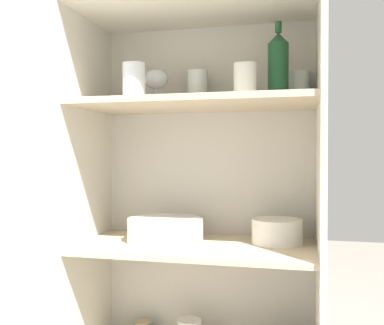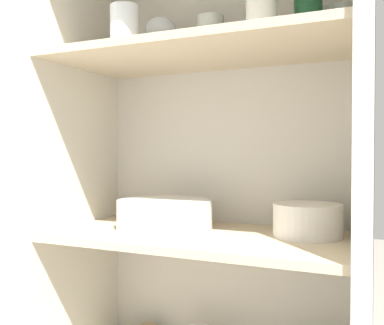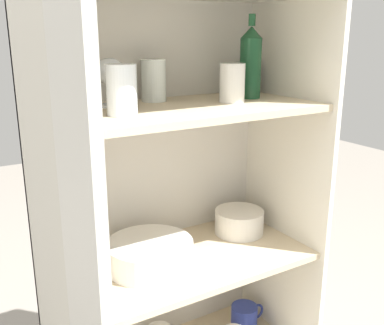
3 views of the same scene
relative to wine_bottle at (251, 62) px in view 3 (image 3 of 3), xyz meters
name	(u,v)px [view 3 (image 3 of 3)]	position (x,y,z in m)	size (l,w,h in m)	color
cupboard_back_panel	(154,220)	(-0.27, 0.17, -0.53)	(0.82, 0.02, 1.44)	silver
cupboard_side_left	(53,277)	(-0.67, -0.04, -0.53)	(0.02, 0.43, 1.44)	silver
cupboard_side_right	(282,216)	(0.13, -0.04, -0.53)	(0.02, 0.43, 1.44)	silver
shelf_board_middle	(184,261)	(-0.27, -0.04, -0.60)	(0.78, 0.39, 0.02)	beige
shelf_board_upper	(183,110)	(-0.27, -0.04, -0.12)	(0.78, 0.39, 0.02)	beige
tumbler_glass_0	(232,83)	(-0.10, -0.05, -0.05)	(0.08, 0.08, 0.11)	white
tumbler_glass_1	(246,78)	(0.06, 0.10, -0.06)	(0.08, 0.08, 0.10)	white
tumbler_glass_2	(154,80)	(-0.29, 0.09, -0.05)	(0.07, 0.07, 0.12)	white
tumbler_glass_3	(122,90)	(-0.47, -0.08, -0.05)	(0.08, 0.08, 0.13)	white
wine_glass_0	(110,73)	(-0.44, 0.06, -0.02)	(0.09, 0.09, 0.13)	white
wine_bottle	(251,62)	(0.00, 0.00, 0.00)	(0.07, 0.07, 0.25)	#194728
plate_stack_white	(150,254)	(-0.38, -0.03, -0.55)	(0.26, 0.26, 0.08)	white
mixing_bowl_large	(239,221)	(0.00, 0.03, -0.54)	(0.17, 0.17, 0.08)	silver
coffee_mug_extra_2	(245,317)	(0.02, 0.01, -0.93)	(0.14, 0.10, 0.10)	#283893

